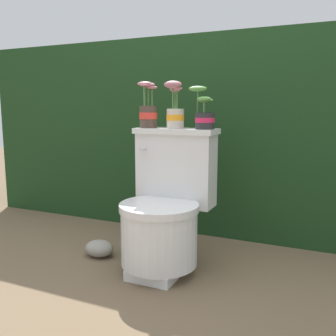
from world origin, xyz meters
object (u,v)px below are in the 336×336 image
at_px(potted_plant_middle, 204,114).
at_px(garden_stone, 99,248).
at_px(potted_plant_left, 148,110).
at_px(potted_plant_midleft, 175,111).
at_px(toilet, 166,210).

relative_size(potted_plant_middle, garden_stone, 1.30).
xyz_separation_m(potted_plant_left, garden_stone, (-0.24, -0.16, -0.80)).
height_order(potted_plant_midleft, potted_plant_middle, potted_plant_midleft).
height_order(toilet, potted_plant_middle, potted_plant_middle).
bearing_deg(potted_plant_left, potted_plant_middle, -2.09).
xyz_separation_m(potted_plant_middle, garden_stone, (-0.58, -0.15, -0.78)).
bearing_deg(toilet, garden_stone, -176.75).
relative_size(toilet, potted_plant_midleft, 2.95).
bearing_deg(potted_plant_midleft, potted_plant_left, 179.17).
bearing_deg(potted_plant_left, garden_stone, -146.15).
height_order(toilet, garden_stone, toilet).
distance_m(toilet, garden_stone, 0.50).
xyz_separation_m(potted_plant_left, potted_plant_midleft, (0.17, -0.00, -0.00)).
distance_m(toilet, potted_plant_left, 0.57).
xyz_separation_m(potted_plant_midleft, potted_plant_middle, (0.17, -0.01, -0.02)).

